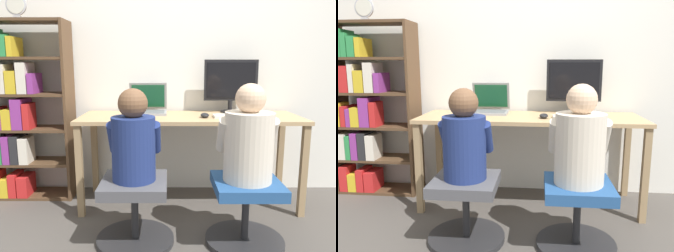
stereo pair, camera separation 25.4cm
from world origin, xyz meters
TOP-DOWN VIEW (x-y plane):
  - ground_plane at (0.00, 0.00)m, footprint 14.00×14.00m
  - wall_back at (0.00, 0.68)m, footprint 10.00×0.05m
  - desk at (0.00, 0.31)m, footprint 1.81×0.61m
  - desktop_monitor at (0.37, 0.50)m, footprint 0.47×0.17m
  - laptop at (-0.36, 0.47)m, footprint 0.33×0.33m
  - keyboard at (0.38, 0.21)m, footprint 0.40×0.13m
  - computer_mouse_by_keyboard at (0.11, 0.21)m, footprint 0.07×0.11m
  - office_chair_left at (0.33, -0.36)m, footprint 0.52×0.52m
  - office_chair_right at (-0.40, -0.34)m, footprint 0.52×0.52m
  - person_at_monitor at (0.33, -0.35)m, footprint 0.38×0.32m
  - person_at_laptop at (-0.40, -0.34)m, footprint 0.34×0.29m
  - bookshelf at (-1.50, 0.45)m, footprint 0.75×0.30m
  - desk_clock at (-1.40, 0.38)m, footprint 0.16×0.03m

SIDE VIEW (x-z plane):
  - ground_plane at x=0.00m, z-range 0.00..0.00m
  - office_chair_left at x=0.33m, z-range 0.02..0.46m
  - office_chair_right at x=-0.40m, z-range 0.02..0.46m
  - desk at x=0.00m, z-range 0.30..1.06m
  - person_at_laptop at x=-0.40m, z-range 0.40..1.00m
  - person_at_monitor at x=0.33m, z-range 0.40..1.02m
  - bookshelf at x=-1.50m, z-range -0.02..1.53m
  - keyboard at x=0.38m, z-range 0.76..0.79m
  - computer_mouse_by_keyboard at x=0.11m, z-range 0.76..0.80m
  - laptop at x=-0.36m, z-range 0.69..0.95m
  - desktop_monitor at x=0.37m, z-range 0.78..1.24m
  - wall_back at x=0.00m, z-range 0.00..2.60m
  - desk_clock at x=-1.40m, z-range 1.55..1.74m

